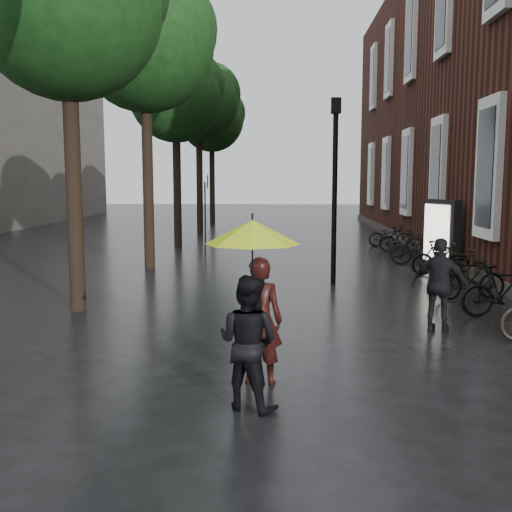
# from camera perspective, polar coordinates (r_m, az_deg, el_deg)

# --- Properties ---
(ground) EXTENTS (120.00, 120.00, 0.00)m
(ground) POSITION_cam_1_polar(r_m,az_deg,el_deg) (5.80, 0.94, -20.72)
(ground) COLOR black
(street_trees) EXTENTS (4.33, 34.03, 8.91)m
(street_trees) POSITION_cam_1_polar(r_m,az_deg,el_deg) (21.73, -8.99, 16.83)
(street_trees) COLOR black
(street_trees) RESTS_ON ground
(person_burgundy) EXTENTS (0.69, 0.51, 1.72)m
(person_burgundy) POSITION_cam_1_polar(r_m,az_deg,el_deg) (8.00, 0.31, -6.16)
(person_burgundy) COLOR black
(person_burgundy) RESTS_ON ground
(person_black) EXTENTS (0.97, 0.89, 1.61)m
(person_black) POSITION_cam_1_polar(r_m,az_deg,el_deg) (7.17, -0.77, -8.20)
(person_black) COLOR black
(person_black) RESTS_ON ground
(lime_umbrella) EXTENTS (1.18, 1.18, 1.73)m
(lime_umbrella) POSITION_cam_1_polar(r_m,az_deg,el_deg) (7.31, -0.35, 2.31)
(lime_umbrella) COLOR black
(lime_umbrella) RESTS_ON ground
(pedestrian_walking) EXTENTS (1.07, 0.80, 1.69)m
(pedestrian_walking) POSITION_cam_1_polar(r_m,az_deg,el_deg) (11.18, 17.12, -2.68)
(pedestrian_walking) COLOR black
(pedestrian_walking) RESTS_ON ground
(parked_bicycles) EXTENTS (2.01, 15.03, 1.04)m
(parked_bicycles) POSITION_cam_1_polar(r_m,az_deg,el_deg) (17.97, 16.69, -0.11)
(parked_bicycles) COLOR black
(parked_bicycles) RESTS_ON ground
(ad_lightbox) EXTENTS (0.32, 1.40, 2.12)m
(ad_lightbox) POSITION_cam_1_polar(r_m,az_deg,el_deg) (18.80, 17.25, 1.94)
(ad_lightbox) COLOR black
(ad_lightbox) RESTS_ON ground
(lamp_post) EXTENTS (0.24, 0.24, 4.76)m
(lamp_post) POSITION_cam_1_polar(r_m,az_deg,el_deg) (15.57, 7.53, 7.88)
(lamp_post) COLOR black
(lamp_post) RESTS_ON ground
(cycle_sign) EXTENTS (0.15, 0.52, 2.88)m
(cycle_sign) POSITION_cam_1_polar(r_m,az_deg,el_deg) (23.33, -4.76, 5.30)
(cycle_sign) COLOR #262628
(cycle_sign) RESTS_ON ground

